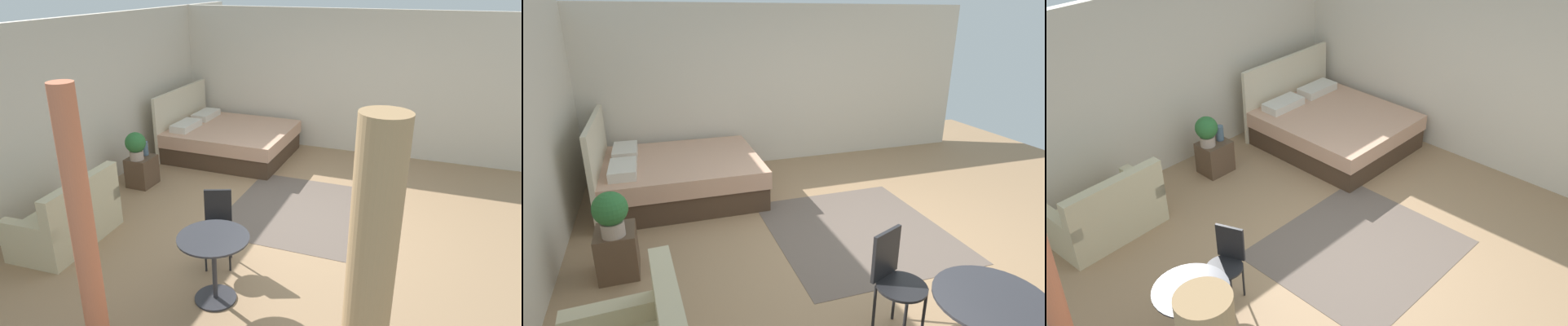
% 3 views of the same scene
% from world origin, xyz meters
% --- Properties ---
extents(ground_plane, '(9.25, 9.66, 0.02)m').
position_xyz_m(ground_plane, '(0.00, 0.00, -0.01)').
color(ground_plane, '#9E7A56').
extents(wall_back, '(9.25, 0.12, 2.60)m').
position_xyz_m(wall_back, '(0.00, 3.33, 1.30)').
color(wall_back, beige).
rests_on(wall_back, ground).
extents(wall_right, '(0.12, 6.66, 2.60)m').
position_xyz_m(wall_right, '(3.12, 0.00, 1.30)').
color(wall_right, beige).
rests_on(wall_right, ground).
extents(area_rug, '(2.17, 1.98, 0.01)m').
position_xyz_m(area_rug, '(0.31, 0.05, 0.00)').
color(area_rug, '#66564C').
rests_on(area_rug, ground).
extents(bed, '(1.83, 2.14, 1.19)m').
position_xyz_m(bed, '(2.02, 1.97, 0.30)').
color(bed, '#473323').
rests_on(bed, ground).
extents(couch, '(1.33, 0.82, 0.88)m').
position_xyz_m(couch, '(-1.54, 2.50, 0.29)').
color(couch, beige).
rests_on(couch, ground).
extents(nightstand, '(0.43, 0.37, 0.47)m').
position_xyz_m(nightstand, '(0.28, 2.68, 0.23)').
color(nightstand, brown).
rests_on(nightstand, ground).
extents(potted_plant, '(0.32, 0.32, 0.44)m').
position_xyz_m(potted_plant, '(0.18, 2.68, 0.71)').
color(potted_plant, tan).
rests_on(potted_plant, nightstand).
extents(vase, '(0.11, 0.11, 0.22)m').
position_xyz_m(vase, '(0.40, 2.68, 0.58)').
color(vase, slate).
rests_on(vase, nightstand).
extents(balcony_table, '(0.72, 0.72, 0.73)m').
position_xyz_m(balcony_table, '(-1.91, 0.32, 0.51)').
color(balcony_table, '#2D2D33').
rests_on(balcony_table, ground).
extents(cafe_chair_near_window, '(0.51, 0.51, 0.87)m').
position_xyz_m(cafe_chair_near_window, '(-1.26, 0.59, 0.53)').
color(cafe_chair_near_window, black).
rests_on(cafe_chair_near_window, ground).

